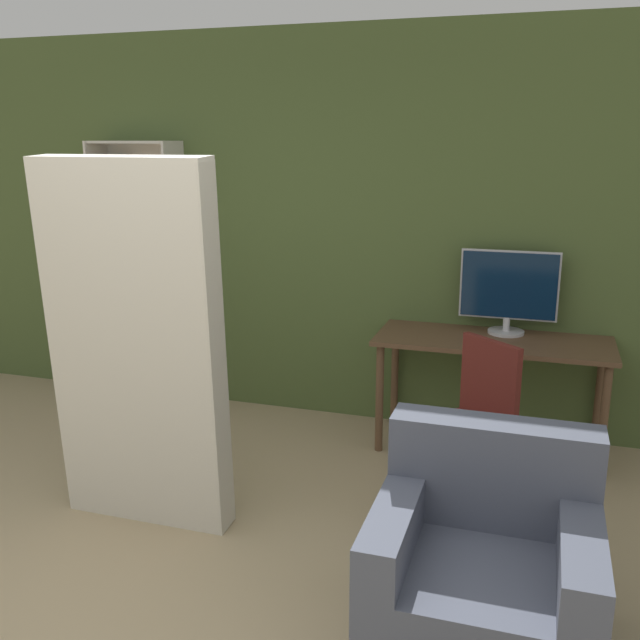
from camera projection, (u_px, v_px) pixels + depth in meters
wall_back at (321, 229)px, 4.99m from camera, size 8.00×0.06×2.70m
desk at (492, 353)px, 4.50m from camera, size 1.46×0.59×0.75m
monitor at (509, 289)px, 4.54m from camera, size 0.61×0.23×0.54m
office_chair at (467, 444)px, 3.82m from camera, size 0.62×0.62×0.94m
bookshelf at (135, 276)px, 5.38m from camera, size 0.64×0.29×1.95m
mattress_near at (137, 349)px, 3.57m from camera, size 0.91×0.26×1.90m
armchair at (484, 570)px, 2.81m from camera, size 0.85×0.80×0.85m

